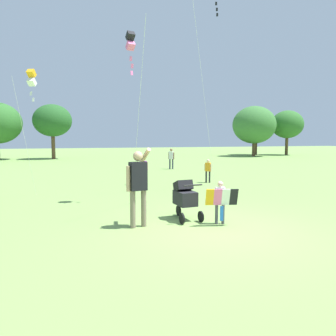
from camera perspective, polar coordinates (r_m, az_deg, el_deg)
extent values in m
plane|color=#75994C|center=(7.38, 9.07, -11.15)|extent=(120.00, 120.00, 0.00)
cylinder|color=brown|center=(33.29, -20.05, 3.53)|extent=(0.36, 0.36, 2.31)
ellipsoid|color=#235623|center=(33.32, -20.20, 8.08)|extent=(3.72, 3.35, 3.16)
cylinder|color=brown|center=(37.22, 15.25, 3.28)|extent=(0.36, 0.36, 1.57)
ellipsoid|color=#387033|center=(37.23, 15.36, 7.55)|extent=(4.97, 4.47, 4.22)
cylinder|color=brown|center=(40.53, 15.60, 3.98)|extent=(0.36, 0.36, 2.35)
ellipsoid|color=#387033|center=(40.56, 15.69, 7.60)|extent=(3.46, 3.12, 2.94)
cylinder|color=brown|center=(41.24, 20.68, 3.72)|extent=(0.36, 0.36, 2.15)
ellipsoid|color=#2D6628|center=(41.26, 20.80, 7.40)|extent=(3.95, 3.56, 3.36)
cylinder|color=#4C4C51|center=(7.90, 9.95, -8.10)|extent=(0.08, 0.08, 0.52)
cylinder|color=#4C4C51|center=(7.87, 8.78, -8.14)|extent=(0.08, 0.08, 0.52)
cube|color=silver|center=(7.79, 9.42, -4.86)|extent=(0.25, 0.19, 0.39)
cylinder|color=beige|center=(7.83, 10.44, -5.03)|extent=(0.06, 0.06, 0.35)
cylinder|color=beige|center=(7.76, 8.39, -5.08)|extent=(0.06, 0.06, 0.35)
sphere|color=beige|center=(7.74, 9.45, -2.85)|extent=(0.13, 0.13, 0.13)
cube|color=black|center=(7.69, 11.82, -5.16)|extent=(0.22, 0.19, 0.41)
cube|color=white|center=(7.64, 10.42, -5.20)|extent=(0.22, 0.19, 0.41)
cube|color=pink|center=(7.60, 9.00, -5.23)|extent=(0.22, 0.19, 0.41)
cube|color=#F4A319|center=(7.56, 7.57, -5.27)|extent=(0.22, 0.19, 0.41)
cube|color=blue|center=(7.68, 9.70, -8.12)|extent=(0.08, 0.03, 0.36)
cylinder|color=#7F705B|center=(7.45, -6.39, -7.45)|extent=(0.13, 0.13, 0.88)
cylinder|color=#7F705B|center=(7.55, -4.42, -7.26)|extent=(0.13, 0.13, 0.88)
cube|color=black|center=(7.37, -5.45, -1.48)|extent=(0.42, 0.31, 0.66)
cylinder|color=tan|center=(7.29, -7.21, -1.94)|extent=(0.10, 0.10, 0.59)
cylinder|color=tan|center=(7.55, -4.19, 2.17)|extent=(0.19, 0.55, 0.42)
sphere|color=tan|center=(7.32, -5.49, 2.16)|extent=(0.23, 0.23, 0.23)
cylinder|color=black|center=(8.61, 1.91, -7.71)|extent=(0.07, 0.28, 0.28)
cylinder|color=black|center=(7.79, 2.53, -9.12)|extent=(0.07, 0.28, 0.28)
cylinder|color=black|center=(8.01, 5.96, -8.73)|extent=(0.07, 0.28, 0.28)
cube|color=black|center=(8.14, 3.12, -5.46)|extent=(0.50, 0.68, 0.36)
cube|color=black|center=(8.21, 2.75, -3.24)|extent=(0.45, 0.45, 0.35)
cylinder|color=black|center=(7.67, 4.58, -3.12)|extent=(0.49, 0.08, 0.04)
cube|color=black|center=(10.62, -6.83, 22.67)|extent=(0.29, 0.33, 0.28)
cube|color=pink|center=(10.53, -6.81, 21.12)|extent=(0.29, 0.33, 0.28)
cube|color=pink|center=(10.43, -6.74, 19.07)|extent=(0.08, 0.05, 0.14)
cube|color=pink|center=(10.39, -6.51, 17.88)|extent=(0.08, 0.04, 0.14)
cube|color=pink|center=(10.31, -6.57, 16.73)|extent=(0.09, 0.06, 0.14)
cylinder|color=silver|center=(8.83, -5.47, 7.83)|extent=(0.11, 2.67, 4.94)
cube|color=black|center=(15.13, 8.71, 27.36)|extent=(0.08, 0.05, 0.14)
cube|color=black|center=(15.09, 8.85, 26.52)|extent=(0.08, 0.05, 0.14)
cube|color=black|center=(15.01, 8.90, 25.74)|extent=(0.08, 0.05, 0.14)
cylinder|color=silver|center=(12.79, 6.37, 14.35)|extent=(2.12, 2.16, 8.17)
cube|color=#F4A319|center=(12.72, -23.51, 15.46)|extent=(0.34, 0.37, 0.30)
cube|color=white|center=(12.66, -23.46, 14.08)|extent=(0.34, 0.37, 0.30)
cube|color=white|center=(12.65, -23.57, 12.26)|extent=(0.09, 0.07, 0.14)
cube|color=white|center=(12.60, -23.23, 11.29)|extent=(0.08, 0.05, 0.14)
cylinder|color=silver|center=(11.97, -24.49, 4.69)|extent=(0.47, 1.16, 4.08)
cylinder|color=#33384C|center=(21.24, 0.34, 0.73)|extent=(0.10, 0.10, 0.68)
cylinder|color=#33384C|center=(21.15, 0.86, 0.71)|extent=(0.10, 0.10, 0.68)
cube|color=silver|center=(21.15, 0.60, 2.33)|extent=(0.34, 0.34, 0.51)
cylinder|color=brown|center=(21.24, 0.15, 2.24)|extent=(0.07, 0.07, 0.45)
cylinder|color=brown|center=(21.08, 1.05, 2.22)|extent=(0.07, 0.07, 0.45)
sphere|color=brown|center=(21.14, 0.60, 3.30)|extent=(0.18, 0.18, 0.18)
cylinder|color=#4C4C51|center=(14.77, -4.71, -1.57)|extent=(0.09, 0.09, 0.58)
cylinder|color=#4C4C51|center=(14.76, -4.00, -1.57)|extent=(0.09, 0.09, 0.58)
cube|color=purple|center=(14.71, -4.37, 0.41)|extent=(0.29, 0.23, 0.44)
cylinder|color=beige|center=(14.73, -4.98, 0.29)|extent=(0.06, 0.06, 0.39)
cylinder|color=beige|center=(14.70, -3.75, 0.29)|extent=(0.06, 0.06, 0.39)
sphere|color=beige|center=(14.69, -4.38, 1.61)|extent=(0.15, 0.15, 0.15)
cylinder|color=#232328|center=(14.96, 6.93, -1.59)|extent=(0.08, 0.08, 0.54)
cylinder|color=#232328|center=(14.90, 7.54, -1.63)|extent=(0.08, 0.08, 0.54)
cube|color=orange|center=(14.88, 7.26, 0.20)|extent=(0.27, 0.27, 0.40)
cylinder|color=beige|center=(14.93, 6.73, 0.11)|extent=(0.06, 0.06, 0.36)
cylinder|color=beige|center=(14.83, 7.79, 0.06)|extent=(0.06, 0.06, 0.36)
sphere|color=beige|center=(14.85, 7.27, 1.30)|extent=(0.14, 0.14, 0.14)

